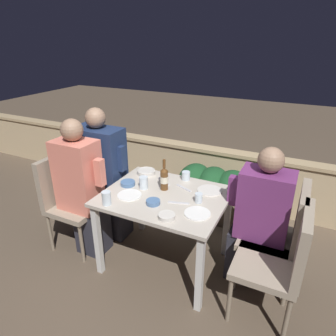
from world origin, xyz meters
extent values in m
plane|color=brown|center=(0.00, 0.00, 0.00)|extent=(16.00, 16.00, 0.00)
cube|color=tan|center=(0.00, 1.31, 0.32)|extent=(9.00, 0.14, 0.64)
cube|color=tan|center=(0.00, 1.31, 0.66)|extent=(9.00, 0.18, 0.04)
cube|color=#BCB2A3|center=(0.00, 0.00, 0.69)|extent=(1.01, 0.81, 0.03)
cube|color=silver|center=(-0.46, -0.36, 0.34)|extent=(0.05, 0.05, 0.67)
cube|color=silver|center=(0.46, -0.36, 0.34)|extent=(0.05, 0.05, 0.67)
cube|color=silver|center=(-0.46, 0.36, 0.34)|extent=(0.05, 0.05, 0.67)
cube|color=silver|center=(0.46, 0.36, 0.34)|extent=(0.05, 0.05, 0.67)
cube|color=brown|center=(0.13, 0.93, 0.14)|extent=(0.77, 0.36, 0.28)
ellipsoid|color=#194723|center=(-0.09, 0.93, 0.43)|extent=(0.35, 0.47, 0.33)
ellipsoid|color=#194723|center=(0.13, 0.93, 0.43)|extent=(0.35, 0.47, 0.33)
ellipsoid|color=#194723|center=(0.34, 0.93, 0.43)|extent=(0.35, 0.47, 0.33)
cube|color=gray|center=(-0.87, -0.13, 0.43)|extent=(0.44, 0.44, 0.05)
cube|color=gray|center=(-1.06, -0.13, 0.68)|extent=(0.06, 0.44, 0.46)
cylinder|color=#7F705B|center=(-1.06, -0.32, 0.20)|extent=(0.03, 0.03, 0.40)
cylinder|color=#7F705B|center=(-0.68, -0.32, 0.20)|extent=(0.03, 0.03, 0.40)
cylinder|color=#7F705B|center=(-1.06, 0.06, 0.20)|extent=(0.03, 0.03, 0.40)
cylinder|color=#7F705B|center=(-0.68, 0.06, 0.20)|extent=(0.03, 0.03, 0.40)
cube|color=#282833|center=(-0.70, -0.13, 0.23)|extent=(0.26, 0.23, 0.45)
cube|color=#E07A66|center=(-0.80, -0.13, 0.78)|extent=(0.37, 0.26, 0.65)
cube|color=#E07A66|center=(-0.55, -0.13, 0.85)|extent=(0.07, 0.07, 0.24)
sphere|color=#99755B|center=(-0.80, -0.13, 1.19)|extent=(0.19, 0.19, 0.19)
cube|color=gray|center=(-0.86, 0.17, 0.43)|extent=(0.44, 0.44, 0.05)
cube|color=gray|center=(-1.05, 0.17, 0.68)|extent=(0.06, 0.44, 0.46)
cylinder|color=#7F705B|center=(-1.05, -0.02, 0.20)|extent=(0.03, 0.03, 0.40)
cylinder|color=#7F705B|center=(-0.67, -0.02, 0.20)|extent=(0.03, 0.03, 0.40)
cylinder|color=#7F705B|center=(-1.05, 0.36, 0.20)|extent=(0.03, 0.03, 0.40)
cylinder|color=#7F705B|center=(-0.67, 0.36, 0.20)|extent=(0.03, 0.03, 0.40)
cube|color=#282833|center=(-0.69, 0.17, 0.23)|extent=(0.34, 0.23, 0.45)
cube|color=navy|center=(-0.79, 0.17, 0.79)|extent=(0.48, 0.26, 0.68)
cube|color=navy|center=(-0.54, 0.17, 0.87)|extent=(0.07, 0.07, 0.24)
sphere|color=#99755B|center=(-0.79, 0.17, 1.23)|extent=(0.19, 0.19, 0.19)
cube|color=gray|center=(0.88, -0.17, 0.43)|extent=(0.44, 0.44, 0.05)
cube|color=gray|center=(1.07, -0.17, 0.68)|extent=(0.06, 0.44, 0.46)
cylinder|color=#7F705B|center=(0.69, -0.36, 0.20)|extent=(0.03, 0.03, 0.40)
cylinder|color=#7F705B|center=(1.07, -0.36, 0.20)|extent=(0.03, 0.03, 0.40)
cylinder|color=#7F705B|center=(0.69, 0.03, 0.20)|extent=(0.03, 0.03, 0.40)
cylinder|color=#7F705B|center=(1.07, 0.03, 0.20)|extent=(0.03, 0.03, 0.40)
cube|color=gray|center=(0.84, 0.16, 0.43)|extent=(0.44, 0.44, 0.05)
cube|color=gray|center=(1.04, 0.16, 0.68)|extent=(0.06, 0.44, 0.46)
cylinder|color=#7F705B|center=(0.65, -0.04, 0.20)|extent=(0.03, 0.03, 0.40)
cylinder|color=#7F705B|center=(1.04, -0.04, 0.20)|extent=(0.03, 0.03, 0.40)
cylinder|color=#7F705B|center=(0.65, 0.35, 0.20)|extent=(0.03, 0.03, 0.40)
cylinder|color=#7F705B|center=(1.04, 0.35, 0.20)|extent=(0.03, 0.03, 0.40)
cube|color=#282833|center=(0.67, 0.16, 0.23)|extent=(0.27, 0.23, 0.45)
cube|color=#6B2D66|center=(0.77, 0.16, 0.73)|extent=(0.39, 0.26, 0.55)
cube|color=#6B2D66|center=(0.52, 0.16, 0.79)|extent=(0.07, 0.07, 0.24)
sphere|color=#99755B|center=(0.77, 0.16, 1.10)|extent=(0.19, 0.19, 0.19)
cylinder|color=brown|center=(-0.05, 0.09, 0.79)|extent=(0.07, 0.07, 0.17)
cylinder|color=beige|center=(-0.05, 0.09, 0.80)|extent=(0.07, 0.07, 0.06)
cone|color=brown|center=(-0.05, 0.09, 0.89)|extent=(0.07, 0.07, 0.03)
cylinder|color=brown|center=(-0.05, 0.09, 0.94)|extent=(0.03, 0.03, 0.07)
cylinder|color=silver|center=(0.31, 0.23, 0.71)|extent=(0.21, 0.21, 0.01)
cylinder|color=white|center=(-0.26, -0.14, 0.71)|extent=(0.20, 0.20, 0.01)
cylinder|color=white|center=(0.35, -0.15, 0.71)|extent=(0.20, 0.20, 0.01)
cylinder|color=#4C709E|center=(-0.02, -0.17, 0.72)|extent=(0.11, 0.11, 0.03)
torus|color=#4C709E|center=(-0.02, -0.17, 0.73)|extent=(0.11, 0.11, 0.01)
cylinder|color=beige|center=(-0.34, 0.29, 0.72)|extent=(0.17, 0.17, 0.04)
torus|color=beige|center=(-0.34, 0.29, 0.74)|extent=(0.17, 0.17, 0.01)
cylinder|color=beige|center=(0.17, -0.30, 0.72)|extent=(0.13, 0.13, 0.03)
torus|color=beige|center=(0.17, -0.30, 0.73)|extent=(0.13, 0.13, 0.01)
cylinder|color=#4C709E|center=(-0.37, 0.02, 0.72)|extent=(0.13, 0.13, 0.03)
torus|color=#4C709E|center=(-0.37, 0.02, 0.73)|extent=(0.13, 0.13, 0.01)
cylinder|color=silver|center=(0.05, 0.34, 0.74)|extent=(0.08, 0.08, 0.08)
cylinder|color=silver|center=(0.29, 0.01, 0.74)|extent=(0.06, 0.06, 0.08)
cylinder|color=silver|center=(-0.34, -0.33, 0.76)|extent=(0.07, 0.07, 0.11)
cylinder|color=silver|center=(-0.22, 0.02, 0.76)|extent=(0.07, 0.07, 0.11)
cube|color=silver|center=(0.16, -0.07, 0.71)|extent=(0.17, 0.07, 0.01)
cube|color=silver|center=(-0.12, 0.21, 0.71)|extent=(0.15, 0.11, 0.01)
cube|color=silver|center=(0.10, 0.17, 0.71)|extent=(0.16, 0.09, 0.01)
camera|label=1|loc=(0.98, -1.94, 1.92)|focal=32.00mm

